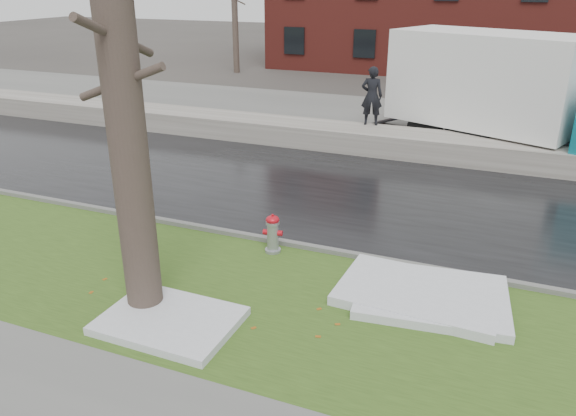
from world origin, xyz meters
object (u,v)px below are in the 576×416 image
at_px(fire_hydrant, 273,232).
at_px(box_truck, 521,93).
at_px(tree, 122,88).
at_px(worker, 372,96).

bearing_deg(fire_hydrant, box_truck, 55.39).
bearing_deg(tree, worker, 85.03).
height_order(fire_hydrant, worker, worker).
xyz_separation_m(fire_hydrant, tree, (-1.20, -2.80, 3.36)).
distance_m(box_truck, worker, 4.67).
bearing_deg(fire_hydrant, tree, -122.93).
xyz_separation_m(fire_hydrant, box_truck, (4.40, 9.47, 1.51)).
bearing_deg(worker, fire_hydrant, 79.72).
height_order(fire_hydrant, tree, tree).
height_order(fire_hydrant, box_truck, box_truck).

